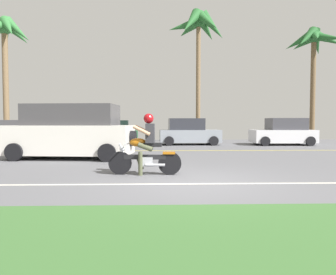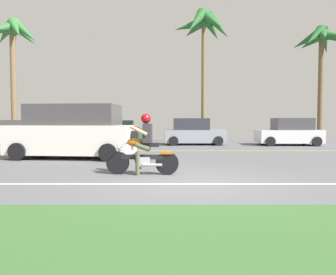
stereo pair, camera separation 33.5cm
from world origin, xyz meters
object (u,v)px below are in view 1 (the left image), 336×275
Objects in this scene: palm_tree_0 at (198,30)px; palm_tree_2 at (5,37)px; parked_car_1 at (107,133)px; palm_tree_1 at (314,44)px; parked_car_0 at (13,134)px; suv_nearby at (71,132)px; parked_car_3 at (283,133)px; parked_car_2 at (189,133)px; motorcyclist at (145,149)px; motorcyclist_distant at (59,138)px.

palm_tree_0 is 13.34m from palm_tree_2.
palm_tree_1 is at bearing 7.73° from parked_car_1.
palm_tree_2 is at bearing 120.11° from parked_car_0.
suv_nearby is 0.55× the size of palm_tree_0.
palm_tree_1 is (3.62, 3.79, 6.25)m from parked_car_3.
parked_car_2 is at bearing -160.10° from palm_tree_1.
palm_tree_0 is (3.08, 13.51, 6.94)m from motorcyclist.
parked_car_0 is at bearing 127.00° from suv_nearby.
palm_tree_1 is at bearing 19.90° from parked_car_2.
parked_car_1 is 0.47× the size of palm_tree_0.
parked_car_0 is (-8.27, 10.89, 0.03)m from motorcyclist.
palm_tree_1 is at bearing 10.56° from parked_car_0.
motorcyclist is at bearing -76.72° from parked_car_1.
motorcyclist reaches higher than parked_car_0.
parked_car_0 is (-5.29, 7.02, -0.28)m from suv_nearby.
suv_nearby is 12.95m from parked_car_3.
parked_car_2 reaches higher than parked_car_1.
parked_car_0 is 16.23m from parked_car_3.
parked_car_1 is (0.00, 8.75, -0.29)m from suv_nearby.
parked_car_0 is 5.57m from parked_car_1.
parked_car_1 is 5.21m from motorcyclist_distant.
parked_car_1 is 15.99m from palm_tree_1.
parked_car_2 is 0.45× the size of palm_tree_1.
palm_tree_0 is (11.35, 2.62, 6.91)m from parked_car_0.
parked_car_2 is 5.75m from parked_car_3.
palm_tree_2 is at bearing 124.88° from suv_nearby.
parked_car_0 is 0.51× the size of palm_tree_2.
parked_car_0 reaches higher than parked_car_1.
suv_nearby is 4.16m from motorcyclist_distant.
parked_car_3 is (5.74, -0.40, 0.01)m from parked_car_2.
palm_tree_1 reaches higher than suv_nearby.
motorcyclist_distant is (-1.64, -4.94, -0.13)m from parked_car_1.
motorcyclist is 13.42m from parked_car_3.
palm_tree_2 reaches higher than parked_car_0.
parked_car_3 is at bearing 32.37° from suv_nearby.
suv_nearby is 0.57× the size of palm_tree_2.
parked_car_2 is 0.42× the size of palm_tree_0.
palm_tree_1 is (14.56, 10.72, 6.01)m from suv_nearby.
motorcyclist reaches higher than parked_car_1.
parked_car_1 reaches higher than motorcyclist_distant.
parked_car_2 is (10.49, 0.31, 0.04)m from parked_car_0.
palm_tree_0 is 8.59m from palm_tree_1.
parked_car_3 is (10.94, 6.93, -0.23)m from suv_nearby.
parked_car_2 is 7.30m from palm_tree_0.
palm_tree_0 is at bearing 150.94° from parked_car_3.
motorcyclist is at bearing -54.36° from palm_tree_2.
parked_car_0 reaches higher than motorcyclist_distant.
palm_tree_2 is at bearing 169.21° from parked_car_3.
palm_tree_0 is 11.96m from motorcyclist_distant.
palm_tree_1 is at bearing 7.27° from palm_tree_0.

